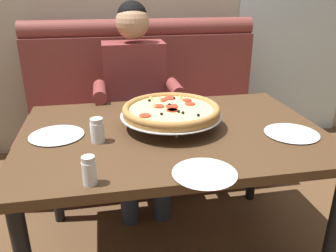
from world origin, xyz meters
TOP-DOWN VIEW (x-y plane):
  - ground_plane at (0.00, 0.00)m, footprint 16.00×16.00m
  - booth_bench at (0.00, 0.95)m, footprint 1.75×0.78m
  - dining_table at (0.00, 0.00)m, footprint 1.40×0.96m
  - diner_main at (-0.10, 0.68)m, footprint 0.54×0.64m
  - pizza at (0.00, 0.04)m, footprint 0.48×0.48m
  - shaker_oregano at (-0.37, -0.41)m, footprint 0.05×0.05m
  - shaker_pepper_flakes at (-0.34, -0.07)m, footprint 0.06×0.06m
  - plate_near_left at (-0.53, 0.03)m, footprint 0.24×0.24m
  - plate_near_right at (0.52, -0.15)m, footprint 0.24×0.24m
  - plate_far_side at (0.03, -0.42)m, footprint 0.24×0.24m
  - patio_chair at (1.55, 2.10)m, footprint 0.41×0.41m

SIDE VIEW (x-z plane):
  - ground_plane at x=0.00m, z-range 0.00..0.00m
  - booth_bench at x=0.00m, z-range -0.17..0.96m
  - patio_chair at x=1.55m, z-range 0.09..0.95m
  - dining_table at x=0.00m, z-range 0.29..1.01m
  - diner_main at x=-0.10m, z-range 0.07..1.35m
  - plate_near_left at x=-0.53m, z-range 0.73..0.75m
  - plate_near_right at x=0.52m, z-range 0.73..0.75m
  - plate_far_side at x=0.03m, z-range 0.73..0.75m
  - shaker_oregano at x=-0.37m, z-range 0.72..0.82m
  - shaker_pepper_flakes at x=-0.34m, z-range 0.72..0.83m
  - pizza at x=0.00m, z-range 0.75..0.87m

